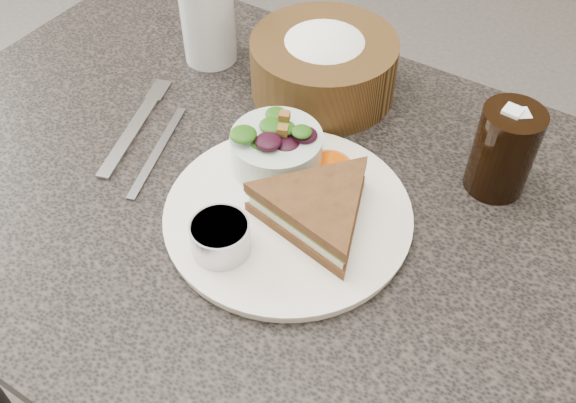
% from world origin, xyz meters
% --- Properties ---
extents(dining_table, '(1.00, 0.70, 0.75)m').
position_xyz_m(dining_table, '(0.00, 0.00, 0.38)').
color(dining_table, black).
rests_on(dining_table, floor).
extents(dinner_plate, '(0.29, 0.29, 0.01)m').
position_xyz_m(dinner_plate, '(0.06, -0.02, 0.76)').
color(dinner_plate, silver).
rests_on(dinner_plate, dining_table).
extents(sandwich, '(0.20, 0.20, 0.05)m').
position_xyz_m(sandwich, '(0.10, -0.02, 0.79)').
color(sandwich, '#51351B').
rests_on(sandwich, dinner_plate).
extents(salad_bowl, '(0.12, 0.12, 0.07)m').
position_xyz_m(salad_bowl, '(0.01, 0.04, 0.80)').
color(salad_bowl, '#B2C9BF').
rests_on(salad_bowl, dinner_plate).
extents(dressing_ramekin, '(0.08, 0.08, 0.04)m').
position_xyz_m(dressing_ramekin, '(0.03, -0.11, 0.78)').
color(dressing_ramekin, '#AAACB4').
rests_on(dressing_ramekin, dinner_plate).
extents(orange_wedge, '(0.08, 0.08, 0.03)m').
position_xyz_m(orange_wedge, '(0.07, 0.07, 0.78)').
color(orange_wedge, '#FB5C01').
rests_on(orange_wedge, dinner_plate).
extents(fork, '(0.07, 0.18, 0.00)m').
position_xyz_m(fork, '(-0.20, -0.01, 0.75)').
color(fork, '#ABADB2').
rests_on(fork, dining_table).
extents(knife, '(0.07, 0.17, 0.00)m').
position_xyz_m(knife, '(-0.14, -0.02, 0.75)').
color(knife, gray).
rests_on(knife, dining_table).
extents(bread_basket, '(0.21, 0.21, 0.12)m').
position_xyz_m(bread_basket, '(-0.02, 0.21, 0.81)').
color(bread_basket, '#543E1B').
rests_on(bread_basket, dining_table).
extents(cola_glass, '(0.09, 0.09, 0.13)m').
position_xyz_m(cola_glass, '(0.25, 0.16, 0.81)').
color(cola_glass, black).
rests_on(cola_glass, dining_table).
extents(water_glass, '(0.10, 0.10, 0.12)m').
position_xyz_m(water_glass, '(-0.21, 0.19, 0.81)').
color(water_glass, silver).
rests_on(water_glass, dining_table).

